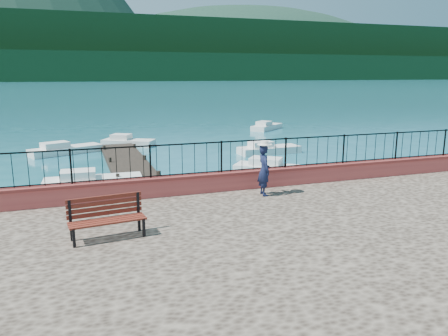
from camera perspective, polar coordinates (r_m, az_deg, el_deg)
ground at (r=11.02m, az=7.58°, el=-13.60°), size 2000.00×2000.00×0.00m
parapet at (r=13.73m, az=0.85°, el=-1.65°), size 28.00×0.46×0.58m
railing at (r=13.57m, az=0.86°, el=1.49°), size 27.00×0.05×0.95m
dock at (r=21.49m, az=-11.81°, el=-0.48°), size 2.00×16.00×0.30m
far_forest at (r=308.89m, az=-18.67°, el=12.40°), size 900.00×60.00×18.00m
foothills at (r=369.26m, az=-18.94°, el=14.28°), size 900.00×120.00×44.00m
companion_hill at (r=611.56m, az=2.53°, el=11.78°), size 448.00×384.00×180.00m
park_bench at (r=10.08m, az=-14.96°, el=-7.32°), size 1.71×0.73×0.92m
person at (r=13.05m, az=5.25°, el=-0.29°), size 0.41×0.58×1.53m
hat at (r=12.90m, az=5.32°, el=3.29°), size 0.44×0.44×0.12m
boat_0 at (r=19.51m, az=-16.70°, el=-1.27°), size 4.13×1.49×0.80m
boat_1 at (r=21.24m, az=7.12°, el=0.23°), size 4.12×3.66×0.80m
boat_2 at (r=26.79m, az=5.93°, el=2.75°), size 3.89×1.52×0.80m
boat_3 at (r=28.23m, az=-19.95°, el=2.57°), size 4.43×2.88×0.80m
boat_4 at (r=30.20m, az=-12.37°, el=3.61°), size 3.64×2.86×0.80m
boat_5 at (r=38.33m, az=5.61°, el=5.61°), size 3.66×3.31×0.80m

